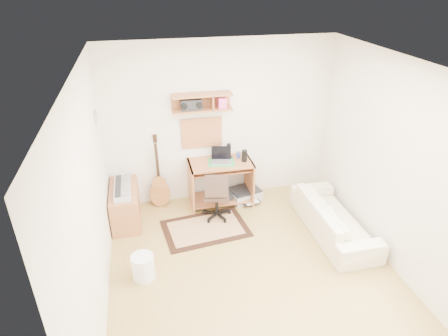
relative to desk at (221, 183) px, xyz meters
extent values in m
cube|color=#AE8C48|center=(0.06, -1.73, -0.38)|extent=(3.60, 4.00, 0.01)
cube|color=white|center=(0.06, -1.73, 2.23)|extent=(3.60, 4.00, 0.01)
cube|color=silver|center=(0.06, 0.28, 0.93)|extent=(3.60, 0.01, 2.60)
cube|color=silver|center=(-1.75, -1.73, 0.93)|extent=(0.01, 4.00, 2.60)
cube|color=silver|center=(1.86, -1.73, 0.93)|extent=(0.01, 4.00, 2.60)
cube|color=#AD693D|center=(-0.24, 0.15, 1.32)|extent=(0.90, 0.25, 0.26)
cube|color=tan|center=(-0.24, 0.25, 0.79)|extent=(0.64, 0.03, 0.49)
cube|color=#4C8CBF|center=(-1.73, -0.23, 1.34)|extent=(0.02, 0.20, 0.15)
cylinder|color=black|center=(0.38, -0.05, 0.47)|extent=(0.09, 0.09, 0.19)
cylinder|color=#3848A9|center=(0.32, 0.10, 0.42)|extent=(0.07, 0.07, 0.10)
cube|color=black|center=(-0.41, 0.15, 1.30)|extent=(0.31, 0.14, 0.16)
cube|color=beige|center=(-0.38, -0.67, -0.37)|extent=(1.32, 0.96, 0.02)
cube|color=#AD693D|center=(-1.52, -0.18, -0.10)|extent=(0.40, 0.90, 0.55)
cube|color=#B2B5BA|center=(-1.52, -0.18, 0.21)|extent=(0.24, 0.76, 0.07)
cylinder|color=white|center=(-1.31, -1.50, -0.21)|extent=(0.36, 0.36, 0.33)
cube|color=#A5A8AA|center=(0.42, 0.02, -0.29)|extent=(0.57, 0.49, 0.18)
imported|color=beige|center=(1.44, -1.14, -0.04)|extent=(0.50, 1.71, 0.67)
camera|label=1|loc=(-1.13, -5.30, 3.10)|focal=30.86mm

